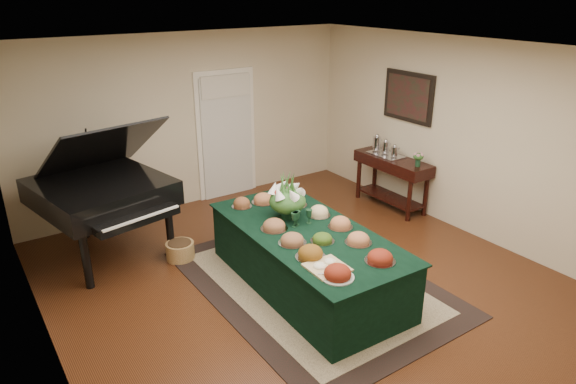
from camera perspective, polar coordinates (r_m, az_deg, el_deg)
ground at (r=6.31m, az=1.56°, el=-9.73°), size 6.00×6.00×0.00m
area_rug at (r=6.25m, az=2.62°, el=-9.99°), size 2.38×3.33×0.01m
kitchen_doorway at (r=8.54m, az=-6.84°, el=6.20°), size 1.05×0.07×2.10m
buffet_table at (r=6.02m, az=2.10°, el=-7.40°), size 1.32×2.66×0.72m
food_platters at (r=5.84m, az=2.24°, el=-3.86°), size 1.03×2.31×0.12m
cutting_board at (r=5.12m, az=4.26°, el=-8.07°), size 0.38×0.38×0.10m
green_goblets at (r=5.94m, az=1.23°, el=-2.92°), size 0.27×0.12×0.18m
floral_centerpiece at (r=6.07m, az=-0.06°, el=-0.52°), size 0.46×0.46×0.46m
grand_piano at (r=6.93m, az=-19.98°, el=0.17°), size 1.78×1.98×1.79m
wicker_basket at (r=6.85m, az=-11.88°, el=-6.41°), size 0.36×0.36×0.23m
mahogany_sideboard at (r=8.25m, az=11.51°, el=2.53°), size 0.45×1.33×0.82m
tea_service at (r=8.29m, az=10.70°, el=4.89°), size 0.34×0.58×0.30m
pink_bouquet at (r=7.83m, az=14.29°, el=3.79°), size 0.17×0.17×0.22m
wall_painting at (r=8.12m, az=13.22°, el=10.26°), size 0.05×0.95×0.75m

